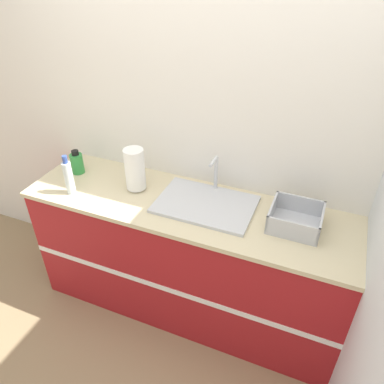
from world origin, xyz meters
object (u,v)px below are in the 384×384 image
paper_towel_roll (135,169)px  bottle_green (77,163)px  sink (206,203)px  dish_rack (295,220)px  bottle_clear (69,177)px

paper_towel_roll → bottle_green: (-0.48, 0.02, -0.07)m
sink → bottle_green: 0.96m
sink → bottle_green: sink is taller
paper_towel_roll → dish_rack: size_ratio=1.00×
bottle_clear → sink: bearing=13.6°
dish_rack → sink: bearing=-179.5°
dish_rack → bottle_green: 1.50m
sink → dish_rack: 0.54m
bottle_green → sink: bearing=-1.4°
sink → dish_rack: size_ratio=2.08×
sink → bottle_clear: 0.87m
sink → bottle_green: size_ratio=3.50×
sink → bottle_green: bearing=178.6°
sink → bottle_green: (-0.96, 0.02, 0.06)m
paper_towel_roll → bottle_clear: paper_towel_roll is taller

